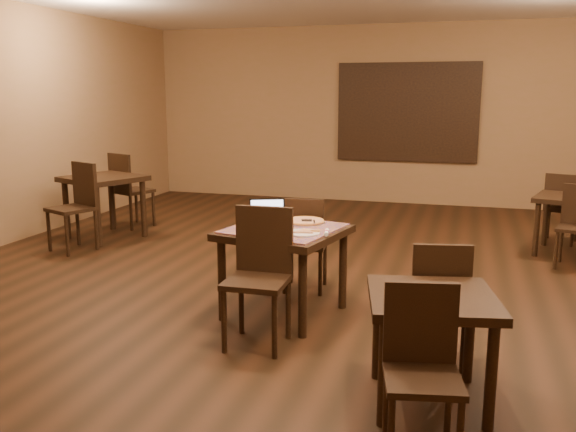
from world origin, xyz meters
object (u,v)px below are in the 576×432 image
(other_table_b, at_px, (104,187))
(other_table_c_chair_far, at_px, (438,297))
(tiled_table, at_px, (284,240))
(other_table_c_chair_near, at_px, (421,360))
(chair_main_near, at_px, (260,268))
(laptop, at_px, (265,218))
(other_table_b_chair_far, at_px, (127,186))
(other_table_b_chair_near, at_px, (77,201))
(chair_main_far, at_px, (304,239))
(other_table_a_chair_far, at_px, (561,204))
(other_table_a, at_px, (570,206))
(pizza_pan, at_px, (305,222))
(other_table_c, at_px, (432,313))

(other_table_b, distance_m, other_table_c_chair_far, 5.17)
(tiled_table, height_order, other_table_c_chair_near, other_table_c_chair_near)
(chair_main_near, height_order, laptop, chair_main_near)
(other_table_b, height_order, other_table_b_chair_far, other_table_b_chair_far)
(other_table_b_chair_near, height_order, other_table_b_chair_far, same)
(chair_main_far, relative_size, other_table_a_chair_far, 1.03)
(tiled_table, relative_size, other_table_a, 1.21)
(pizza_pan, height_order, other_table_a_chair_far, other_table_a_chair_far)
(laptop, relative_size, other_table_a, 0.40)
(other_table_b_chair_far, bearing_deg, tiled_table, 161.63)
(tiled_table, distance_m, other_table_a_chair_far, 4.26)
(other_table_b, relative_size, other_table_b_chair_far, 1.07)
(laptop, distance_m, other_table_a, 3.95)
(pizza_pan, relative_size, other_table_b, 0.31)
(tiled_table, bearing_deg, other_table_c, -30.50)
(other_table_b_chair_near, bearing_deg, other_table_b_chair_far, 115.37)
(other_table_a_chair_far, bearing_deg, chair_main_far, 62.21)
(pizza_pan, distance_m, other_table_b_chair_far, 4.04)
(other_table_a_chair_far, xyz_separation_m, other_table_b, (-5.68, -1.34, 0.17))
(chair_main_near, relative_size, chair_main_far, 1.12)
(laptop, xyz_separation_m, other_table_b, (-2.87, 1.94, -0.14))
(chair_main_near, xyz_separation_m, chair_main_far, (0.01, 1.23, -0.06))
(tiled_table, xyz_separation_m, chair_main_near, (-0.00, -0.61, -0.08))
(other_table_c_chair_near, bearing_deg, other_table_c, 76.79)
(other_table_a_chair_far, bearing_deg, other_table_c_chair_near, 91.04)
(other_table_a_chair_far, height_order, other_table_b_chair_near, other_table_b_chair_near)
(tiled_table, relative_size, laptop, 3.00)
(pizza_pan, distance_m, other_table_c_chair_near, 2.31)
(other_table_b, xyz_separation_m, other_table_b_chair_near, (0.03, -0.62, -0.08))
(chair_main_far, distance_m, other_table_c_chair_near, 2.68)
(chair_main_near, bearing_deg, other_table_c_chair_near, -43.11)
(pizza_pan, bearing_deg, other_table_c, -50.99)
(laptop, bearing_deg, other_table_c_chair_far, -49.63)
(tiled_table, height_order, other_table_a_chair_far, other_table_a_chair_far)
(other_table_c_chair_far, bearing_deg, other_table_b_chair_far, -48.59)
(chair_main_near, bearing_deg, pizza_pan, 80.07)
(chair_main_near, xyz_separation_m, other_table_c, (1.30, -0.61, -0.00))
(laptop, xyz_separation_m, pizza_pan, (0.32, 0.14, -0.05))
(chair_main_near, xyz_separation_m, other_table_b_chair_near, (-3.03, 2.02, 0.01))
(laptop, height_order, other_table_a_chair_far, laptop)
(other_table_b, distance_m, other_table_b_chair_near, 0.63)
(chair_main_far, bearing_deg, other_table_b_chair_near, -20.41)
(other_table_b, height_order, other_table_c, other_table_b)
(tiled_table, height_order, pizza_pan, pizza_pan)
(other_table_a_chair_far, relative_size, other_table_c, 1.02)
(tiled_table, distance_m, chair_main_far, 0.63)
(other_table_b, xyz_separation_m, other_table_c_chair_near, (4.35, -3.78, -0.17))
(chair_main_near, height_order, pizza_pan, chair_main_near)
(chair_main_far, height_order, other_table_b_chair_far, other_table_b_chair_far)
(chair_main_near, distance_m, laptop, 0.77)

